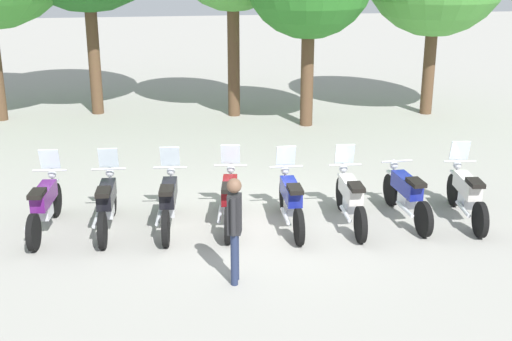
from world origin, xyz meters
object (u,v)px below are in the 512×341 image
object	(u,v)px
motorcycle_2	(169,201)
motorcycle_5	(350,197)
motorcycle_6	(406,194)
motorcycle_7	(466,193)
motorcycle_0	(44,204)
motorcycle_4	(291,200)
person_0	(235,223)
motorcycle_1	(107,202)
motorcycle_3	(229,198)

from	to	relation	value
motorcycle_2	motorcycle_5	size ratio (longest dim) A/B	1.00
motorcycle_6	motorcycle_7	bearing A→B (deg)	-100.64
motorcycle_2	motorcycle_6	bearing A→B (deg)	-87.64
motorcycle_2	motorcycle_5	xyz separation A→B (m)	(3.31, -0.32, 0.00)
motorcycle_5	motorcycle_0	bearing A→B (deg)	88.20
motorcycle_2	motorcycle_4	bearing A→B (deg)	-91.20
motorcycle_7	person_0	bearing A→B (deg)	119.55
motorcycle_4	motorcycle_7	xyz separation A→B (m)	(3.31, -0.16, 0.00)
motorcycle_0	motorcycle_5	size ratio (longest dim) A/B	1.00
motorcycle_4	motorcycle_5	world-z (taller)	same
motorcycle_2	person_0	xyz separation A→B (m)	(0.93, -2.31, 0.46)
motorcycle_6	person_0	bearing A→B (deg)	118.41
motorcycle_1	motorcycle_2	xyz separation A→B (m)	(1.11, -0.07, 0.00)
motorcycle_5	person_0	size ratio (longest dim) A/B	1.30
motorcycle_0	person_0	bearing A→B (deg)	-122.29
motorcycle_1	motorcycle_3	world-z (taller)	same
motorcycle_0	motorcycle_7	bearing A→B (deg)	-88.46
motorcycle_6	motorcycle_2	bearing A→B (deg)	84.46
motorcycle_2	person_0	distance (m)	2.54
motorcycle_2	motorcycle_3	xyz separation A→B (m)	(1.11, -0.03, 0.00)
motorcycle_1	motorcycle_6	xyz separation A→B (m)	(5.51, -0.34, -0.01)
motorcycle_2	motorcycle_7	xyz separation A→B (m)	(5.52, -0.43, 0.00)
motorcycle_1	motorcycle_2	world-z (taller)	same
person_0	motorcycle_7	bearing A→B (deg)	-144.30
motorcycle_5	motorcycle_6	world-z (taller)	motorcycle_5
motorcycle_5	motorcycle_3	bearing A→B (deg)	85.57
motorcycle_0	motorcycle_5	distance (m)	5.53
motorcycle_5	person_0	world-z (taller)	person_0
motorcycle_1	motorcycle_3	xyz separation A→B (m)	(2.21, -0.10, 0.00)
motorcycle_1	motorcycle_4	bearing A→B (deg)	-92.96
motorcycle_6	motorcycle_7	xyz separation A→B (m)	(1.11, -0.17, 0.01)
motorcycle_3	motorcycle_5	xyz separation A→B (m)	(2.20, -0.29, 0.00)
motorcycle_0	motorcycle_2	size ratio (longest dim) A/B	1.00
motorcycle_1	motorcycle_3	bearing A→B (deg)	-89.70
motorcycle_2	person_0	world-z (taller)	person_0
motorcycle_0	motorcycle_7	world-z (taller)	same
motorcycle_5	motorcycle_6	distance (m)	1.10
motorcycle_2	motorcycle_1	bearing A→B (deg)	91.89
motorcycle_5	motorcycle_7	bearing A→B (deg)	-89.54
motorcycle_3	motorcycle_2	bearing A→B (deg)	97.13
motorcycle_2	motorcycle_6	size ratio (longest dim) A/B	1.00
motorcycle_6	person_0	size ratio (longest dim) A/B	1.30
motorcycle_1	motorcycle_2	size ratio (longest dim) A/B	1.00
motorcycle_3	person_0	world-z (taller)	person_0
motorcycle_2	motorcycle_5	distance (m)	3.32
motorcycle_2	motorcycle_7	bearing A→B (deg)	-88.67
motorcycle_2	motorcycle_3	size ratio (longest dim) A/B	1.00
motorcycle_4	person_0	bearing A→B (deg)	149.50
motorcycle_6	motorcycle_7	size ratio (longest dim) A/B	1.00
motorcycle_3	motorcycle_4	xyz separation A→B (m)	(1.10, -0.24, 0.00)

